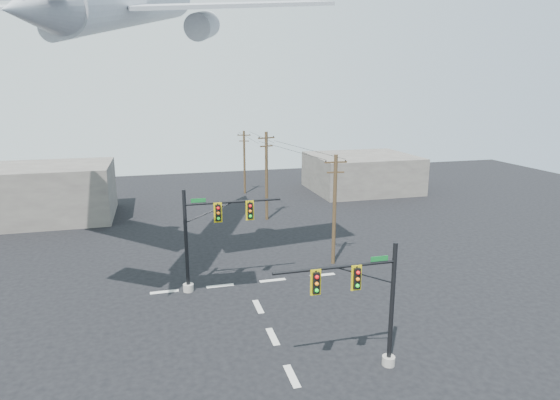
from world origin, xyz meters
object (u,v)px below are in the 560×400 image
object	(u,v)px
utility_pole_c	(244,161)
signal_mast_near	(368,305)
signal_mast_far	(207,237)
airliner	(131,2)
utility_pole_b	(267,175)
utility_pole_a	(334,208)

from	to	relation	value
utility_pole_c	signal_mast_near	bearing A→B (deg)	-74.85
signal_mast_far	airliner	world-z (taller)	airliner
utility_pole_c	airliner	bearing A→B (deg)	-97.95
signal_mast_near	utility_pole_b	distance (m)	28.98
signal_mast_far	signal_mast_near	bearing A→B (deg)	-60.98
utility_pole_b	utility_pole_c	bearing A→B (deg)	73.67
signal_mast_near	utility_pole_a	size ratio (longest dim) A/B	0.74
signal_mast_far	airliner	xyz separation A→B (m)	(-4.20, 3.94, 15.89)
utility_pole_b	utility_pole_c	xyz separation A→B (m)	(0.12, 13.60, -0.56)
utility_pole_c	utility_pole_b	bearing A→B (deg)	-73.00
airliner	utility_pole_a	bearing A→B (deg)	-76.40
utility_pole_c	utility_pole_a	bearing A→B (deg)	-68.15
signal_mast_far	airliner	size ratio (longest dim) A/B	0.26
utility_pole_b	airliner	bearing A→B (deg)	-149.89
utility_pole_c	signal_mast_far	bearing A→B (deg)	-87.95
utility_pole_a	utility_pole_b	bearing A→B (deg)	103.85
utility_pole_a	airliner	bearing A→B (deg)	179.34
signal_mast_near	utility_pole_c	xyz separation A→B (m)	(1.74, 42.50, 0.85)
signal_mast_near	utility_pole_b	world-z (taller)	utility_pole_b
signal_mast_near	utility_pole_b	size ratio (longest dim) A/B	0.70
utility_pole_b	airliner	size ratio (longest dim) A/B	0.34
signal_mast_near	utility_pole_c	bearing A→B (deg)	87.65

